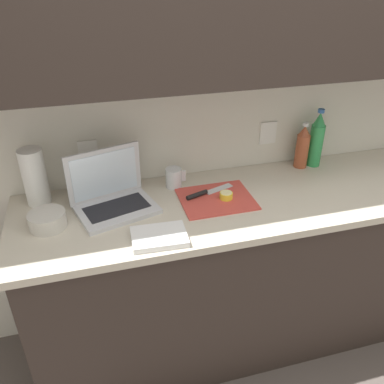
{
  "coord_description": "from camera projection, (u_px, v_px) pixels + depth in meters",
  "views": [
    {
      "loc": [
        -0.72,
        -1.51,
        1.89
      ],
      "look_at": [
        -0.31,
        -0.01,
        0.99
      ],
      "focal_mm": 38.0,
      "sensor_mm": 36.0,
      "label": 1
    }
  ],
  "objects": [
    {
      "name": "dish_towel",
      "position": [
        159.0,
        237.0,
        1.62
      ],
      "size": [
        0.23,
        0.17,
        0.02
      ],
      "primitive_type": "cube",
      "rotation": [
        0.0,
        0.0,
        -0.05
      ],
      "color": "white",
      "rests_on": "counter_unit"
    },
    {
      "name": "lemon_half_cut",
      "position": [
        226.0,
        195.0,
        1.88
      ],
      "size": [
        0.06,
        0.06,
        0.03
      ],
      "color": "yellow",
      "rests_on": "cutting_board"
    },
    {
      "name": "measuring_cup",
      "position": [
        174.0,
        178.0,
        1.97
      ],
      "size": [
        0.1,
        0.08,
        0.1
      ],
      "color": "silver",
      "rests_on": "counter_unit"
    },
    {
      "name": "counter_unit",
      "position": [
        251.0,
        268.0,
        2.14
      ],
      "size": [
        2.23,
        0.63,
        0.91
      ],
      "color": "#332823",
      "rests_on": "ground_plane"
    },
    {
      "name": "bottle_green_soda",
      "position": [
        316.0,
        140.0,
        2.13
      ],
      "size": [
        0.07,
        0.07,
        0.31
      ],
      "color": "#2D934C",
      "rests_on": "counter_unit"
    },
    {
      "name": "wall_back",
      "position": [
        244.0,
        43.0,
        1.79
      ],
      "size": [
        5.2,
        0.38,
        2.6
      ],
      "color": "silver",
      "rests_on": "ground_plane"
    },
    {
      "name": "bottle_oil_tall",
      "position": [
        302.0,
        147.0,
        2.13
      ],
      "size": [
        0.07,
        0.07,
        0.25
      ],
      "color": "#A34C2D",
      "rests_on": "counter_unit"
    },
    {
      "name": "ground_plane",
      "position": [
        242.0,
        330.0,
        2.37
      ],
      "size": [
        12.0,
        12.0,
        0.0
      ],
      "primitive_type": "plane",
      "color": "#564C47",
      "rests_on": "ground"
    },
    {
      "name": "bowl_white",
      "position": [
        47.0,
        219.0,
        1.69
      ],
      "size": [
        0.15,
        0.15,
        0.07
      ],
      "color": "beige",
      "rests_on": "counter_unit"
    },
    {
      "name": "knife",
      "position": [
        202.0,
        193.0,
        1.91
      ],
      "size": [
        0.25,
        0.11,
        0.02
      ],
      "rotation": [
        0.0,
        0.0,
        0.33
      ],
      "color": "silver",
      "rests_on": "cutting_board"
    },
    {
      "name": "laptop",
      "position": [
        112.0,
        195.0,
        1.81
      ],
      "size": [
        0.39,
        0.33,
        0.26
      ],
      "rotation": [
        0.0,
        0.0,
        0.28
      ],
      "color": "silver",
      "rests_on": "counter_unit"
    },
    {
      "name": "paper_towel_roll",
      "position": [
        35.0,
        177.0,
        1.8
      ],
      "size": [
        0.11,
        0.11,
        0.26
      ],
      "color": "white",
      "rests_on": "counter_unit"
    },
    {
      "name": "cutting_board",
      "position": [
        216.0,
        199.0,
        1.89
      ],
      "size": [
        0.33,
        0.28,
        0.01
      ],
      "primitive_type": "cube",
      "color": "#D1473D",
      "rests_on": "counter_unit"
    }
  ]
}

